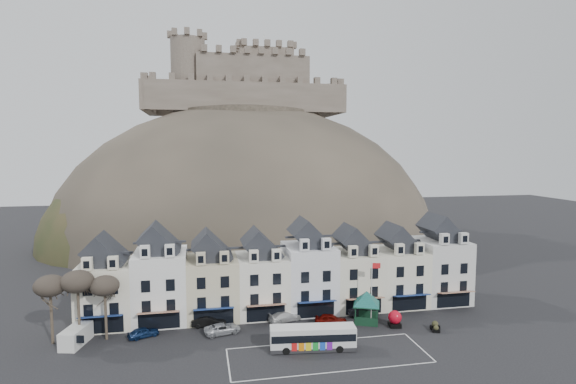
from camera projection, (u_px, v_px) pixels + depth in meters
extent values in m
plane|color=black|center=(313.00, 362.00, 48.22)|extent=(300.00, 300.00, 0.00)
cube|color=silver|center=(328.00, 355.00, 49.82)|extent=(22.00, 7.50, 0.01)
cube|color=white|center=(108.00, 293.00, 58.88)|extent=(6.80, 8.00, 8.00)
cube|color=black|center=(106.00, 254.00, 58.38)|extent=(6.80, 5.76, 2.80)
cube|color=white|center=(87.00, 264.00, 54.60)|extent=(1.20, 0.80, 1.60)
cube|color=white|center=(113.00, 263.00, 55.18)|extent=(1.20, 0.80, 1.60)
cube|color=black|center=(102.00, 325.00, 55.20)|extent=(5.10, 0.06, 2.20)
cube|color=navy|center=(100.00, 316.00, 54.43)|extent=(5.10, 1.29, 0.43)
cube|color=white|center=(161.00, 286.00, 60.13)|extent=(6.80, 8.00, 9.20)
cube|color=black|center=(160.00, 243.00, 59.57)|extent=(6.80, 5.76, 2.80)
cube|color=white|center=(145.00, 252.00, 55.80)|extent=(1.20, 0.80, 1.60)
cube|color=white|center=(170.00, 251.00, 56.37)|extent=(1.20, 0.80, 1.60)
cube|color=black|center=(159.00, 321.00, 56.51)|extent=(5.10, 0.06, 2.20)
cube|color=maroon|center=(158.00, 312.00, 55.73)|extent=(5.10, 1.29, 0.43)
cube|color=beige|center=(212.00, 287.00, 61.50)|extent=(6.80, 8.00, 8.00)
cube|color=black|center=(212.00, 250.00, 60.99)|extent=(6.80, 5.76, 2.80)
cube|color=beige|center=(201.00, 259.00, 57.22)|extent=(1.20, 0.80, 1.60)
cube|color=beige|center=(224.00, 258.00, 57.80)|extent=(1.20, 0.80, 1.60)
cube|color=black|center=(214.00, 317.00, 57.82)|extent=(5.10, 0.06, 2.20)
cube|color=navy|center=(214.00, 309.00, 57.04)|extent=(5.10, 1.29, 0.43)
cube|color=white|center=(262.00, 284.00, 62.80)|extent=(6.80, 8.00, 8.00)
cube|color=black|center=(261.00, 248.00, 62.30)|extent=(6.80, 5.76, 2.80)
cube|color=white|center=(254.00, 256.00, 58.53)|extent=(1.20, 0.80, 1.60)
cube|color=white|center=(276.00, 255.00, 59.10)|extent=(1.20, 0.80, 1.60)
cube|color=black|center=(266.00, 313.00, 59.13)|extent=(5.10, 0.06, 2.20)
cube|color=maroon|center=(267.00, 305.00, 58.35)|extent=(5.10, 1.29, 0.43)
cube|color=white|center=(309.00, 277.00, 64.05)|extent=(6.80, 8.00, 9.20)
cube|color=black|center=(309.00, 237.00, 63.50)|extent=(6.80, 5.76, 2.80)
cube|color=white|center=(305.00, 245.00, 59.72)|extent=(1.20, 0.80, 1.60)
cube|color=white|center=(326.00, 244.00, 60.30)|extent=(1.20, 0.80, 1.60)
cube|color=black|center=(316.00, 309.00, 60.44)|extent=(5.10, 0.06, 2.20)
cube|color=navy|center=(317.00, 302.00, 59.66)|extent=(5.10, 1.29, 0.43)
cube|color=silver|center=(354.00, 279.00, 65.42)|extent=(6.80, 8.00, 8.00)
cube|color=black|center=(355.00, 244.00, 64.92)|extent=(6.80, 5.76, 2.80)
cube|color=silver|center=(353.00, 252.00, 61.14)|extent=(1.20, 0.80, 1.60)
cube|color=silver|center=(374.00, 251.00, 61.72)|extent=(1.20, 0.80, 1.60)
cube|color=black|center=(364.00, 306.00, 61.74)|extent=(5.10, 0.06, 2.20)
cube|color=maroon|center=(366.00, 298.00, 60.96)|extent=(5.10, 1.29, 0.43)
cube|color=#ECE8CD|center=(398.00, 276.00, 66.73)|extent=(6.80, 8.00, 8.00)
cube|color=black|center=(398.00, 242.00, 66.23)|extent=(6.80, 5.76, 2.80)
cube|color=#ECE8CD|center=(400.00, 249.00, 62.45)|extent=(1.20, 0.80, 1.60)
cube|color=#ECE8CD|center=(419.00, 249.00, 63.03)|extent=(1.20, 0.80, 1.60)
cube|color=black|center=(409.00, 303.00, 63.05)|extent=(5.10, 0.06, 2.20)
cube|color=navy|center=(412.00, 295.00, 62.27)|extent=(5.10, 1.29, 0.43)
cube|color=silver|center=(440.00, 270.00, 67.98)|extent=(6.80, 8.00, 9.20)
cube|color=black|center=(441.00, 232.00, 67.42)|extent=(6.80, 5.76, 2.80)
cube|color=silver|center=(444.00, 239.00, 63.64)|extent=(1.20, 0.80, 1.60)
cube|color=silver|center=(463.00, 238.00, 64.22)|extent=(1.20, 0.80, 1.60)
cube|color=black|center=(453.00, 300.00, 64.36)|extent=(5.10, 0.06, 2.20)
cube|color=maroon|center=(456.00, 292.00, 63.58)|extent=(5.10, 1.29, 0.43)
ellipsoid|color=#332F27|center=(247.00, 237.00, 116.58)|extent=(96.00, 76.00, 68.00)
ellipsoid|color=#29351A|center=(157.00, 245.00, 106.49)|extent=(52.00, 44.00, 42.00)
ellipsoid|color=#332F27|center=(331.00, 231.00, 125.10)|extent=(56.00, 48.00, 46.00)
ellipsoid|color=#29351A|center=(235.00, 249.00, 102.14)|extent=(40.00, 28.00, 28.00)
ellipsoid|color=#332F27|center=(294.00, 245.00, 106.78)|extent=(36.00, 28.00, 24.00)
cylinder|color=#332F27|center=(245.00, 116.00, 113.59)|extent=(30.00, 30.00, 3.00)
cube|color=brown|center=(247.00, 97.00, 109.25)|extent=(48.00, 2.20, 7.00)
cube|color=brown|center=(240.00, 105.00, 128.78)|extent=(48.00, 2.20, 7.00)
cube|color=brown|center=(149.00, 99.00, 114.40)|extent=(2.20, 22.00, 7.00)
cube|color=brown|center=(330.00, 103.00, 123.63)|extent=(2.20, 22.00, 7.00)
cube|color=brown|center=(250.00, 80.00, 118.87)|extent=(28.00, 18.00, 10.00)
cube|color=brown|center=(264.00, 76.00, 121.45)|extent=(14.00, 12.00, 13.00)
cylinder|color=brown|center=(188.00, 76.00, 111.89)|extent=(8.40, 8.40, 18.00)
cylinder|color=silver|center=(264.00, 42.00, 120.58)|extent=(0.16, 0.16, 5.00)
cylinder|color=#352921|center=(52.00, 320.00, 52.62)|extent=(0.32, 0.32, 5.74)
ellipsoid|color=#383028|center=(50.00, 286.00, 52.22)|extent=(3.61, 3.61, 2.54)
cylinder|color=#352921|center=(79.00, 317.00, 53.18)|extent=(0.32, 0.32, 6.02)
ellipsoid|color=#383028|center=(77.00, 282.00, 52.77)|extent=(3.78, 3.78, 2.67)
cylinder|color=#352921|center=(106.00, 317.00, 53.79)|extent=(0.32, 0.32, 5.46)
ellipsoid|color=#383028|center=(105.00, 286.00, 53.41)|extent=(3.43, 3.43, 2.42)
cube|color=#262628|center=(313.00, 347.00, 51.27)|extent=(9.93, 3.38, 0.44)
cube|color=silver|center=(313.00, 336.00, 51.15)|extent=(9.93, 3.34, 2.23)
cube|color=black|center=(313.00, 335.00, 51.14)|extent=(9.74, 3.38, 0.84)
cube|color=silver|center=(313.00, 327.00, 51.05)|extent=(9.73, 3.23, 0.22)
cube|color=orange|center=(354.00, 327.00, 51.43)|extent=(0.18, 1.06, 0.25)
cylinder|color=black|center=(340.00, 349.00, 50.49)|extent=(0.88, 0.38, 0.85)
cylinder|color=black|center=(336.00, 342.00, 52.48)|extent=(0.88, 0.38, 0.85)
cylinder|color=black|center=(286.00, 351.00, 50.03)|extent=(0.88, 0.38, 0.85)
cylinder|color=black|center=(285.00, 343.00, 52.02)|extent=(0.88, 0.38, 0.85)
cube|color=#10321E|center=(357.00, 309.00, 60.84)|extent=(0.20, 0.20, 2.42)
cube|color=#10321E|center=(377.00, 310.00, 60.29)|extent=(0.20, 0.20, 2.42)
cube|color=#10321E|center=(355.00, 316.00, 58.18)|extent=(0.20, 0.20, 2.42)
cube|color=#10321E|center=(377.00, 318.00, 57.63)|extent=(0.20, 0.20, 2.42)
cube|color=#10321E|center=(367.00, 304.00, 59.12)|extent=(4.37, 4.37, 0.12)
cone|color=#125147|center=(367.00, 298.00, 59.03)|extent=(6.16, 6.16, 1.82)
cube|color=black|center=(395.00, 325.00, 57.83)|extent=(1.66, 1.66, 0.55)
sphere|color=red|center=(395.00, 317.00, 57.73)|extent=(1.73, 1.73, 1.73)
cylinder|color=silver|center=(371.00, 291.00, 59.26)|extent=(0.12, 0.12, 8.18)
cube|color=red|center=(376.00, 266.00, 58.92)|extent=(1.11, 0.25, 0.72)
cube|color=silver|center=(76.00, 336.00, 52.50)|extent=(3.02, 4.92, 2.09)
cube|color=black|center=(76.00, 333.00, 52.46)|extent=(1.85, 0.53, 0.89)
cube|color=black|center=(436.00, 331.00, 56.04)|extent=(1.00, 0.66, 0.46)
sphere|color=#29351A|center=(436.00, 328.00, 56.00)|extent=(0.64, 0.64, 0.64)
cube|color=black|center=(435.00, 327.00, 56.90)|extent=(1.16, 0.61, 0.57)
sphere|color=#29351A|center=(435.00, 324.00, 56.86)|extent=(0.80, 0.80, 0.80)
imported|color=#0E2148|center=(143.00, 332.00, 54.56)|extent=(3.95, 2.79, 1.25)
imported|color=black|center=(209.00, 321.00, 57.79)|extent=(4.56, 2.16, 1.44)
imported|color=#ADAFB5|center=(223.00, 329.00, 55.67)|extent=(4.81, 3.09, 1.25)
imported|color=silver|center=(285.00, 316.00, 59.71)|extent=(4.85, 3.08, 1.31)
imported|color=#590905|center=(331.00, 320.00, 58.42)|extent=(4.46, 2.85, 1.41)
imported|color=black|center=(363.00, 311.00, 61.57)|extent=(4.25, 1.81, 1.36)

